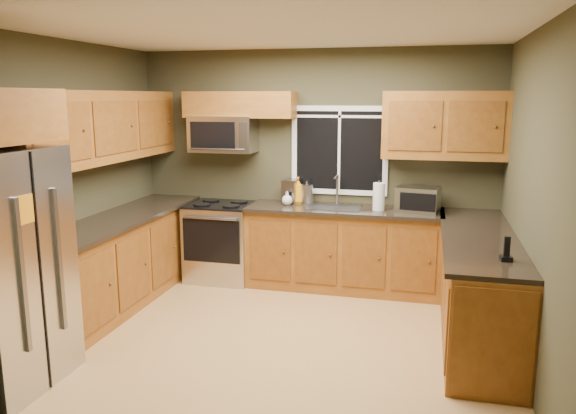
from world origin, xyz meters
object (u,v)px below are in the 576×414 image
at_px(range, 222,241).
at_px(kettle, 307,193).
at_px(toaster_oven, 418,199).
at_px(paper_towel_roll, 379,197).
at_px(soap_bottle_c, 287,198).
at_px(coffee_maker, 291,192).
at_px(soap_bottle_a, 298,190).
at_px(microwave, 223,134).
at_px(cordless_phone, 506,254).

distance_m(range, kettle, 1.18).
distance_m(toaster_oven, paper_towel_roll, 0.42).
relative_size(kettle, soap_bottle_c, 1.74).
xyz_separation_m(coffee_maker, paper_towel_roll, (1.03, -0.18, 0.02)).
xyz_separation_m(soap_bottle_a, soap_bottle_c, (-0.10, -0.13, -0.08)).
xyz_separation_m(microwave, paper_towel_roll, (1.84, -0.15, -0.64)).
relative_size(range, soap_bottle_c, 5.98).
bearing_deg(soap_bottle_c, coffee_maker, 84.67).
distance_m(toaster_oven, kettle, 1.28).
bearing_deg(cordless_phone, coffee_maker, 138.46).
bearing_deg(soap_bottle_c, paper_towel_roll, -2.46).
bearing_deg(microwave, soap_bottle_c, -7.39).
bearing_deg(kettle, soap_bottle_c, -143.48).
xyz_separation_m(microwave, soap_bottle_c, (0.80, -0.10, -0.71)).
bearing_deg(soap_bottle_c, cordless_phone, -39.24).
height_order(toaster_oven, soap_bottle_a, soap_bottle_a).
bearing_deg(soap_bottle_a, microwave, -178.59).
relative_size(coffee_maker, kettle, 1.00).
bearing_deg(paper_towel_roll, coffee_maker, 169.95).
bearing_deg(microwave, soap_bottle_a, 1.41).
height_order(range, cordless_phone, cordless_phone).
distance_m(range, coffee_maker, 1.02).
bearing_deg(kettle, soap_bottle_a, -167.50).
height_order(microwave, toaster_oven, microwave).
xyz_separation_m(microwave, coffee_maker, (0.81, 0.03, -0.66)).
height_order(coffee_maker, soap_bottle_c, coffee_maker).
bearing_deg(coffee_maker, range, -168.17).
relative_size(toaster_oven, soap_bottle_a, 1.59).
bearing_deg(kettle, paper_towel_roll, -12.87).
relative_size(coffee_maker, paper_towel_roll, 0.82).
xyz_separation_m(coffee_maker, kettle, (0.19, 0.01, -0.00)).
bearing_deg(cordless_phone, soap_bottle_a, 137.46).
bearing_deg(microwave, coffee_maker, 2.40).
bearing_deg(range, soap_bottle_a, 9.97).
bearing_deg(toaster_oven, coffee_maker, 172.95).
distance_m(soap_bottle_a, soap_bottle_c, 0.18).
distance_m(toaster_oven, soap_bottle_a, 1.37).
xyz_separation_m(paper_towel_roll, soap_bottle_a, (-0.94, 0.17, 0.00)).
distance_m(coffee_maker, kettle, 0.19).
bearing_deg(paper_towel_roll, soap_bottle_c, 177.54).
height_order(kettle, soap_bottle_a, soap_bottle_a).
relative_size(range, microwave, 1.23).
bearing_deg(microwave, kettle, 2.53).
xyz_separation_m(soap_bottle_c, cordless_phone, (2.16, -1.76, -0.02)).
relative_size(microwave, kettle, 2.79).
distance_m(microwave, toaster_oven, 2.36).
distance_m(toaster_oven, cordless_phone, 1.86).
bearing_deg(range, cordless_phone, -30.32).
bearing_deg(toaster_oven, cordless_phone, -68.04).
bearing_deg(coffee_maker, paper_towel_roll, -10.05).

